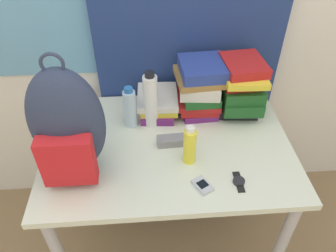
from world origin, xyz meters
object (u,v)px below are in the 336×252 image
water_bottle (130,108)px  sunscreen_bottle (190,146)px  book_stack_left (158,103)px  book_stack_center (200,87)px  sports_bottle (151,100)px  backpack (67,126)px  cell_phone (202,185)px  wristwatch (239,181)px  sunglasses_case (174,140)px  book_stack_right (240,86)px

water_bottle → sunscreen_bottle: (0.24, -0.25, -0.01)m
book_stack_left → book_stack_center: book_stack_center is taller
water_bottle → sunscreen_bottle: 0.35m
sunscreen_bottle → sports_bottle: bearing=120.1°
backpack → cell_phone: 0.56m
book_stack_center → wristwatch: 0.51m
water_bottle → sunglasses_case: bearing=-37.3°
book_stack_right → sunscreen_bottle: book_stack_right is taller
book_stack_left → cell_phone: 0.51m
cell_phone → book_stack_center: bearing=83.7°
book_stack_center → wristwatch: bearing=-79.1°
book_stack_center → water_bottle: size_ratio=1.27×
book_stack_center → sunglasses_case: bearing=-121.0°
book_stack_right → sunglasses_case: book_stack_right is taller
book_stack_right → sunglasses_case: bearing=-145.2°
sports_bottle → cell_phone: size_ratio=2.92×
book_stack_right → water_bottle: (-0.53, -0.09, -0.04)m
book_stack_center → sports_bottle: (-0.24, -0.09, -0.00)m
sunscreen_bottle → cell_phone: (0.04, -0.14, -0.08)m
wristwatch → book_stack_left: bearing=121.5°
water_bottle → wristwatch: 0.58m
water_bottle → wristwatch: water_bottle is taller
sports_bottle → sunglasses_case: sports_bottle is taller
book_stack_right → cell_phone: (-0.25, -0.49, -0.13)m
sports_bottle → cell_phone: sports_bottle is taller
backpack → sunscreen_bottle: size_ratio=2.81×
water_bottle → backpack: bearing=-130.4°
sunglasses_case → book_stack_left: bearing=103.7°
book_stack_right → sports_bottle: (-0.43, -0.09, 0.00)m
backpack → book_stack_right: size_ratio=1.78×
book_stack_left → water_bottle: (-0.13, -0.09, 0.05)m
backpack → book_stack_left: size_ratio=2.15×
cell_phone → book_stack_left: bearing=106.6°
sports_bottle → sunscreen_bottle: 0.30m
book_stack_center → sunglasses_case: (-0.14, -0.24, -0.12)m
book_stack_center → book_stack_right: size_ratio=0.91×
backpack → book_stack_center: 0.66m
book_stack_left → wristwatch: (0.29, -0.48, -0.05)m
backpack → sports_bottle: 0.42m
cell_phone → sunscreen_bottle: bearing=103.6°
book_stack_left → cell_phone: bearing=-73.4°
cell_phone → water_bottle: bearing=125.0°
book_stack_left → backpack: bearing=-135.2°
book_stack_center → sports_bottle: size_ratio=0.94×
sports_bottle → water_bottle: bearing=-178.5°
cell_phone → wristwatch: bearing=4.7°
sports_bottle → sunscreen_bottle: sports_bottle is taller
sunscreen_bottle → cell_phone: bearing=-76.4°
sunscreen_bottle → cell_phone: sunscreen_bottle is taller
wristwatch → sports_bottle: bearing=130.4°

